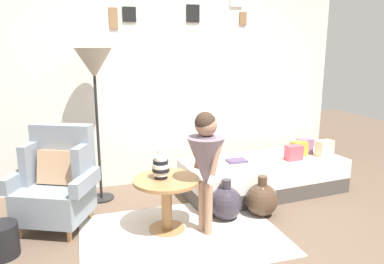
{
  "coord_description": "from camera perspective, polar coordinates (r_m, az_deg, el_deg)",
  "views": [
    {
      "loc": [
        -0.94,
        -2.52,
        1.68
      ],
      "look_at": [
        0.15,
        0.95,
        0.85
      ],
      "focal_mm": 34.25,
      "sensor_mm": 36.0,
      "label": 1
    }
  ],
  "objects": [
    {
      "name": "armchair",
      "position": [
        3.75,
        -20.29,
        -7.33
      ],
      "size": [
        0.89,
        0.81,
        0.97
      ],
      "color": "tan",
      "rests_on": "ground"
    },
    {
      "name": "pillow_back",
      "position": [
        4.64,
        16.32,
        -2.55
      ],
      "size": [
        0.21,
        0.16,
        0.18
      ],
      "primitive_type": "cube",
      "rotation": [
        0.0,
        0.0,
        0.21
      ],
      "color": "orange",
      "rests_on": "daybed"
    },
    {
      "name": "demijohn_near",
      "position": [
        3.75,
        5.29,
        -10.93
      ],
      "size": [
        0.33,
        0.33,
        0.42
      ],
      "color": "#332D38",
      "rests_on": "ground"
    },
    {
      "name": "rug",
      "position": [
        3.5,
        -1.65,
        -15.72
      ],
      "size": [
        1.8,
        1.3,
        0.01
      ],
      "primitive_type": "cube",
      "color": "silver",
      "rests_on": "ground"
    },
    {
      "name": "gallery_wall",
      "position": [
        4.59,
        -5.58,
        8.06
      ],
      "size": [
        4.8,
        0.12,
        2.6
      ],
      "color": "silver",
      "rests_on": "ground"
    },
    {
      "name": "side_table",
      "position": [
        3.45,
        -3.99,
        -9.41
      ],
      "size": [
        0.62,
        0.62,
        0.51
      ],
      "color": "#9E7042",
      "rests_on": "ground"
    },
    {
      "name": "person_child",
      "position": [
        3.27,
        2.16,
        -3.96
      ],
      "size": [
        0.34,
        0.34,
        1.15
      ],
      "color": "#A37A60",
      "rests_on": "ground"
    },
    {
      "name": "daybed",
      "position": [
        4.47,
        11.06,
        -6.72
      ],
      "size": [
        1.96,
        0.95,
        0.4
      ],
      "color": "#4C4742",
      "rests_on": "ground"
    },
    {
      "name": "magazine_basket",
      "position": [
        3.51,
        -27.62,
        -14.74
      ],
      "size": [
        0.28,
        0.28,
        0.28
      ],
      "primitive_type": "cylinder",
      "color": "black",
      "rests_on": "ground"
    },
    {
      "name": "ground_plane",
      "position": [
        3.17,
        2.7,
        -19.14
      ],
      "size": [
        12.0,
        12.0,
        0.0
      ],
      "primitive_type": "plane",
      "color": "brown"
    },
    {
      "name": "floor_lamp",
      "position": [
        4.06,
        -15.0,
        9.4
      ],
      "size": [
        0.4,
        0.4,
        1.69
      ],
      "color": "black",
      "rests_on": "ground"
    },
    {
      "name": "vase_striped",
      "position": [
        3.38,
        -4.89,
        -5.4
      ],
      "size": [
        0.16,
        0.16,
        0.27
      ],
      "color": "black",
      "rests_on": "side_table"
    },
    {
      "name": "pillow_mid",
      "position": [
        4.78,
        17.17,
        -2.12
      ],
      "size": [
        0.18,
        0.12,
        0.19
      ],
      "primitive_type": "cube",
      "rotation": [
        0.0,
        0.0,
        0.01
      ],
      "color": "gray",
      "rests_on": "daybed"
    },
    {
      "name": "pillow_extra",
      "position": [
        4.46,
        15.57,
        -3.14
      ],
      "size": [
        0.2,
        0.13,
        0.18
      ],
      "primitive_type": "cube",
      "rotation": [
        0.0,
        0.0,
        0.04
      ],
      "color": "#D64C56",
      "rests_on": "daybed"
    },
    {
      "name": "pillow_head",
      "position": [
        4.74,
        19.93,
        -2.39
      ],
      "size": [
        0.23,
        0.15,
        0.19
      ],
      "primitive_type": "cube",
      "rotation": [
        0.0,
        0.0,
        0.17
      ],
      "color": "beige",
      "rests_on": "daybed"
    },
    {
      "name": "book_on_daybed",
      "position": [
        4.27,
        6.97,
        -4.46
      ],
      "size": [
        0.22,
        0.16,
        0.03
      ],
      "primitive_type": "cube",
      "rotation": [
        0.0,
        0.0,
        0.02
      ],
      "color": "#544264",
      "rests_on": "daybed"
    },
    {
      "name": "demijohn_far",
      "position": [
        3.88,
        10.79,
        -10.27
      ],
      "size": [
        0.34,
        0.34,
        0.42
      ],
      "color": "#473323",
      "rests_on": "ground"
    }
  ]
}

